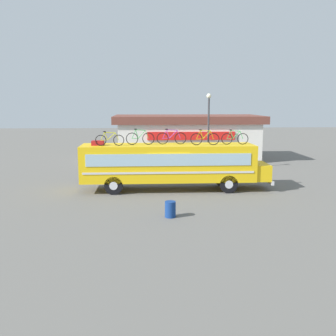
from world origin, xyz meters
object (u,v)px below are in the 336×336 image
object	(u,v)px
street_lamp	(209,123)
rooftop_bicycle_1	(110,140)
luggage_bag_1	(98,143)
trash_bin	(170,209)
bus	(171,163)
rooftop_bicycle_3	(171,138)
rooftop_bicycle_4	(205,139)
rooftop_bicycle_5	(235,138)
rooftop_bicycle_2	(140,138)

from	to	relation	value
street_lamp	rooftop_bicycle_1	bearing A→B (deg)	-135.67
luggage_bag_1	trash_bin	xyz separation A→B (m)	(4.01, -5.77, -2.59)
bus	luggage_bag_1	size ratio (longest dim) A/B	15.82
rooftop_bicycle_3	trash_bin	bearing A→B (deg)	-94.22
rooftop_bicycle_4	rooftop_bicycle_5	world-z (taller)	rooftop_bicycle_4
rooftop_bicycle_1	rooftop_bicycle_3	xyz separation A→B (m)	(3.73, 0.60, 0.03)
rooftop_bicycle_4	street_lamp	distance (m)	6.98
rooftop_bicycle_1	rooftop_bicycle_5	size ratio (longest dim) A/B	1.02
bus	luggage_bag_1	bearing A→B (deg)	-178.21
luggage_bag_1	rooftop_bicycle_4	distance (m)	6.46
rooftop_bicycle_3	rooftop_bicycle_5	size ratio (longest dim) A/B	1.09
rooftop_bicycle_2	rooftop_bicycle_5	xyz separation A→B (m)	(5.80, -0.19, -0.02)
luggage_bag_1	rooftop_bicycle_5	distance (m)	8.34
rooftop_bicycle_5	trash_bin	xyz separation A→B (m)	(-4.32, -5.80, -2.83)
rooftop_bicycle_2	street_lamp	size ratio (longest dim) A/B	0.29
luggage_bag_1	trash_bin	distance (m)	7.49
rooftop_bicycle_3	rooftop_bicycle_5	bearing A→B (deg)	-4.60
luggage_bag_1	rooftop_bicycle_1	xyz separation A→B (m)	(0.73, -0.26, 0.22)
luggage_bag_1	rooftop_bicycle_5	xyz separation A→B (m)	(8.34, 0.02, 0.24)
rooftop_bicycle_2	street_lamp	distance (m)	8.26
rooftop_bicycle_1	rooftop_bicycle_2	bearing A→B (deg)	14.63
trash_bin	luggage_bag_1	bearing A→B (deg)	124.81
luggage_bag_1	rooftop_bicycle_1	size ratio (longest dim) A/B	0.43
bus	rooftop_bicycle_2	world-z (taller)	rooftop_bicycle_2
bus	street_lamp	world-z (taller)	street_lamp
luggage_bag_1	rooftop_bicycle_3	world-z (taller)	rooftop_bicycle_3
rooftop_bicycle_1	street_lamp	distance (m)	9.83
rooftop_bicycle_2	street_lamp	bearing A→B (deg)	50.78
rooftop_bicycle_5	street_lamp	xyz separation A→B (m)	(-0.59, 6.57, 0.60)
rooftop_bicycle_4	rooftop_bicycle_5	xyz separation A→B (m)	(1.89, 0.26, -0.02)
bus	rooftop_bicycle_5	world-z (taller)	rooftop_bicycle_5
luggage_bag_1	rooftop_bicycle_5	world-z (taller)	rooftop_bicycle_5
rooftop_bicycle_3	rooftop_bicycle_2	bearing A→B (deg)	-176.31
bus	rooftop_bicycle_3	xyz separation A→B (m)	(0.02, 0.19, 1.55)
bus	rooftop_bicycle_5	xyz separation A→B (m)	(3.89, -0.12, 1.53)
bus	street_lamp	distance (m)	7.56
rooftop_bicycle_1	rooftop_bicycle_3	size ratio (longest dim) A/B	0.94
bus	rooftop_bicycle_3	world-z (taller)	rooftop_bicycle_3
luggage_bag_1	street_lamp	size ratio (longest dim) A/B	0.12
rooftop_bicycle_5	street_lamp	world-z (taller)	street_lamp
luggage_bag_1	street_lamp	bearing A→B (deg)	40.38
luggage_bag_1	rooftop_bicycle_4	bearing A→B (deg)	-2.10
bus	rooftop_bicycle_4	size ratio (longest dim) A/B	6.61
luggage_bag_1	rooftop_bicycle_1	bearing A→B (deg)	-19.75
rooftop_bicycle_3	street_lamp	distance (m)	7.09
bus	luggage_bag_1	world-z (taller)	luggage_bag_1
rooftop_bicycle_4	rooftop_bicycle_5	size ratio (longest dim) A/B	1.05
rooftop_bicycle_1	rooftop_bicycle_4	distance (m)	5.72
bus	luggage_bag_1	distance (m)	4.63
rooftop_bicycle_2	trash_bin	world-z (taller)	rooftop_bicycle_2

